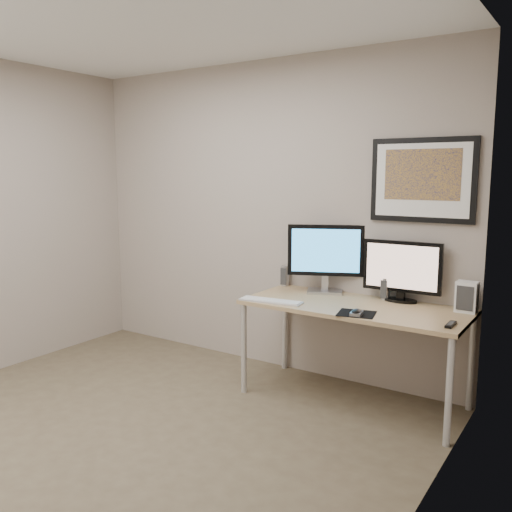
{
  "coord_description": "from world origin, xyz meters",
  "views": [
    {
      "loc": [
        2.49,
        -2.23,
        1.68
      ],
      "look_at": [
        0.31,
        1.1,
        1.06
      ],
      "focal_mm": 38.0,
      "sensor_mm": 36.0,
      "label": 1
    }
  ],
  "objects_px": {
    "desk": "(354,314)",
    "speaker_right": "(386,289)",
    "keyboard": "(271,301)",
    "speaker_left": "(285,276)",
    "framed_art": "(422,180)",
    "fan_unit": "(467,297)",
    "monitor_large": "(325,255)",
    "monitor_tv": "(402,270)"
  },
  "relations": [
    {
      "from": "desk",
      "to": "speaker_left",
      "type": "bearing_deg",
      "value": 158.39
    },
    {
      "from": "framed_art",
      "to": "keyboard",
      "type": "height_order",
      "value": "framed_art"
    },
    {
      "from": "speaker_left",
      "to": "speaker_right",
      "type": "height_order",
      "value": "speaker_left"
    },
    {
      "from": "monitor_large",
      "to": "keyboard",
      "type": "bearing_deg",
      "value": -135.2
    },
    {
      "from": "monitor_large",
      "to": "keyboard",
      "type": "xyz_separation_m",
      "value": [
        -0.19,
        -0.5,
        -0.29
      ]
    },
    {
      "from": "framed_art",
      "to": "desk",
      "type": "bearing_deg",
      "value": -136.54
    },
    {
      "from": "speaker_right",
      "to": "framed_art",
      "type": "bearing_deg",
      "value": 18.48
    },
    {
      "from": "monitor_large",
      "to": "fan_unit",
      "type": "relative_size",
      "value": 2.62
    },
    {
      "from": "speaker_left",
      "to": "keyboard",
      "type": "bearing_deg",
      "value": -77.21
    },
    {
      "from": "desk",
      "to": "speaker_right",
      "type": "xyz_separation_m",
      "value": [
        0.13,
        0.28,
        0.15
      ]
    },
    {
      "from": "framed_art",
      "to": "speaker_left",
      "type": "xyz_separation_m",
      "value": [
        -1.11,
        -0.03,
        -0.81
      ]
    },
    {
      "from": "desk",
      "to": "speaker_right",
      "type": "height_order",
      "value": "speaker_right"
    },
    {
      "from": "speaker_right",
      "to": "keyboard",
      "type": "distance_m",
      "value": 0.87
    },
    {
      "from": "speaker_left",
      "to": "fan_unit",
      "type": "relative_size",
      "value": 0.8
    },
    {
      "from": "keyboard",
      "to": "desk",
      "type": "bearing_deg",
      "value": 18.03
    },
    {
      "from": "desk",
      "to": "monitor_large",
      "type": "xyz_separation_m",
      "value": [
        -0.36,
        0.24,
        0.37
      ]
    },
    {
      "from": "speaker_right",
      "to": "keyboard",
      "type": "xyz_separation_m",
      "value": [
        -0.68,
        -0.54,
        -0.07
      ]
    },
    {
      "from": "framed_art",
      "to": "speaker_right",
      "type": "bearing_deg",
      "value": -166.72
    },
    {
      "from": "monitor_large",
      "to": "fan_unit",
      "type": "height_order",
      "value": "monitor_large"
    },
    {
      "from": "framed_art",
      "to": "keyboard",
      "type": "xyz_separation_m",
      "value": [
        -0.9,
        -0.59,
        -0.88
      ]
    },
    {
      "from": "desk",
      "to": "fan_unit",
      "type": "height_order",
      "value": "fan_unit"
    },
    {
      "from": "monitor_tv",
      "to": "speaker_left",
      "type": "bearing_deg",
      "value": 176.88
    },
    {
      "from": "framed_art",
      "to": "speaker_left",
      "type": "relative_size",
      "value": 4.42
    },
    {
      "from": "monitor_tv",
      "to": "monitor_large",
      "type": "bearing_deg",
      "value": -178.83
    },
    {
      "from": "monitor_large",
      "to": "desk",
      "type": "bearing_deg",
      "value": -58.3
    },
    {
      "from": "desk",
      "to": "keyboard",
      "type": "height_order",
      "value": "keyboard"
    },
    {
      "from": "monitor_large",
      "to": "fan_unit",
      "type": "distance_m",
      "value": 1.1
    },
    {
      "from": "speaker_right",
      "to": "keyboard",
      "type": "height_order",
      "value": "speaker_right"
    },
    {
      "from": "monitor_large",
      "to": "speaker_right",
      "type": "relative_size",
      "value": 3.39
    },
    {
      "from": "speaker_left",
      "to": "speaker_right",
      "type": "relative_size",
      "value": 1.03
    },
    {
      "from": "framed_art",
      "to": "speaker_right",
      "type": "distance_m",
      "value": 0.84
    },
    {
      "from": "framed_art",
      "to": "fan_unit",
      "type": "distance_m",
      "value": 0.87
    },
    {
      "from": "desk",
      "to": "monitor_large",
      "type": "height_order",
      "value": "monitor_large"
    },
    {
      "from": "desk",
      "to": "monitor_tv",
      "type": "bearing_deg",
      "value": 47.72
    },
    {
      "from": "framed_art",
      "to": "keyboard",
      "type": "bearing_deg",
      "value": -146.77
    },
    {
      "from": "monitor_large",
      "to": "keyboard",
      "type": "relative_size",
      "value": 1.17
    },
    {
      "from": "monitor_tv",
      "to": "speaker_left",
      "type": "relative_size",
      "value": 3.4
    },
    {
      "from": "speaker_right",
      "to": "fan_unit",
      "type": "relative_size",
      "value": 0.77
    },
    {
      "from": "monitor_tv",
      "to": "keyboard",
      "type": "xyz_separation_m",
      "value": [
        -0.8,
        -0.53,
        -0.23
      ]
    },
    {
      "from": "desk",
      "to": "fan_unit",
      "type": "distance_m",
      "value": 0.77
    },
    {
      "from": "monitor_tv",
      "to": "keyboard",
      "type": "bearing_deg",
      "value": -147.95
    },
    {
      "from": "framed_art",
      "to": "speaker_right",
      "type": "height_order",
      "value": "framed_art"
    }
  ]
}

